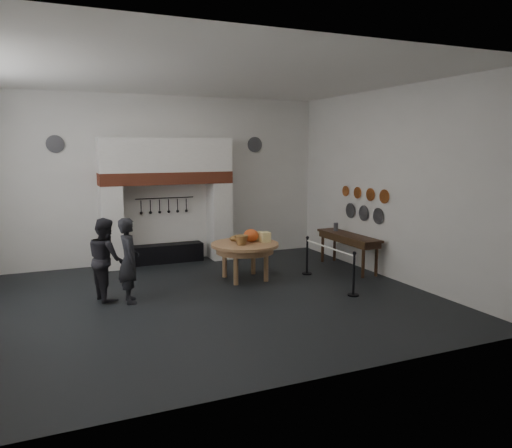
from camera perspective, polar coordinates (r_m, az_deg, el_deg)
name	(u,v)px	position (r m, az deg, el deg)	size (l,w,h in m)	color
floor	(211,299)	(10.47, -5.13, -8.58)	(9.00, 8.00, 0.02)	black
ceiling	(208,75)	(10.10, -5.49, 16.60)	(9.00, 8.00, 0.02)	silver
wall_back	(164,180)	(13.89, -10.52, 5.02)	(9.00, 0.02, 4.50)	silver
wall_front	(309,215)	(6.39, 6.04, 0.97)	(9.00, 0.02, 4.50)	silver
wall_right	(391,184)	(12.22, 15.23, 4.38)	(0.02, 8.00, 4.50)	silver
chimney_pier_left	(112,227)	(13.41, -16.18, -0.36)	(0.55, 0.70, 2.15)	silver
chimney_pier_right	(219,221)	(14.08, -4.21, 0.38)	(0.55, 0.70, 2.15)	silver
hearth_brick_band	(167,178)	(13.54, -10.19, 5.19)	(3.50, 0.72, 0.32)	#9E442B
chimney_hood	(166,155)	(13.52, -10.26, 7.77)	(3.50, 0.70, 0.90)	silver
iron_range	(168,253)	(13.88, -10.03, -3.31)	(1.90, 0.45, 0.50)	black
utensil_rail	(165,198)	(13.85, -10.38, 2.94)	(0.02, 0.02, 1.60)	black
work_table	(245,245)	(11.80, -1.28, -2.37)	(1.60, 1.60, 0.07)	tan
pumpkin	(251,235)	(11.93, -0.58, -1.32)	(0.36, 0.36, 0.31)	#CD481C
cheese_block_big	(265,237)	(11.92, 1.03, -1.50)	(0.22, 0.22, 0.24)	#FFEE98
cheese_block_small	(259,236)	(12.18, 0.36, -1.37)	(0.18, 0.18, 0.20)	#E2CD87
wicker_basket	(241,240)	(11.58, -1.69, -1.86)	(0.32, 0.32, 0.22)	#965F37
bread_loaf	(236,238)	(12.06, -2.35, -1.65)	(0.31, 0.18, 0.13)	olive
visitor_near	(129,260)	(10.36, -14.32, -4.05)	(0.63, 0.41, 1.73)	black
visitor_far	(106,259)	(10.70, -16.78, -3.84)	(0.83, 0.64, 1.70)	black
side_table	(348,236)	(13.05, 10.51, -1.31)	(0.55, 2.20, 0.06)	#392514
pewter_jug	(336,227)	(13.52, 9.11, -0.33)	(0.12, 0.12, 0.22)	#54555A
copper_pan_a	(384,196)	(12.37, 14.45, 3.07)	(0.34, 0.34, 0.03)	#C6662D
copper_pan_b	(370,195)	(12.81, 12.94, 3.30)	(0.32, 0.32, 0.03)	#C6662D
copper_pan_c	(358,193)	(13.25, 11.53, 3.52)	(0.30, 0.30, 0.03)	#C6662D
copper_pan_d	(346,191)	(13.70, 10.21, 3.72)	(0.28, 0.28, 0.03)	#C6662D
pewter_plate_left	(378,216)	(12.58, 13.80, 0.89)	(0.40, 0.40, 0.03)	#4C4C51
pewter_plate_mid	(364,213)	(13.06, 12.21, 1.22)	(0.40, 0.40, 0.03)	#4C4C51
pewter_plate_right	(350,210)	(13.55, 10.73, 1.53)	(0.40, 0.40, 0.03)	#4C4C51
pewter_plate_back_left	(55,144)	(13.47, -21.97, 8.48)	(0.44, 0.44, 0.03)	#4C4C51
pewter_plate_back_right	(255,145)	(14.67, -0.13, 9.06)	(0.44, 0.44, 0.03)	#4C4C51
barrier_post_near	(354,275)	(10.76, 11.12, -5.74)	(0.05, 0.05, 0.90)	black
barrier_post_far	(307,256)	(12.41, 5.87, -3.70)	(0.05, 0.05, 0.90)	black
barrier_rope	(329,248)	(11.49, 8.34, -2.71)	(0.04, 0.04, 2.00)	white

